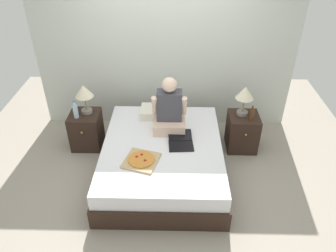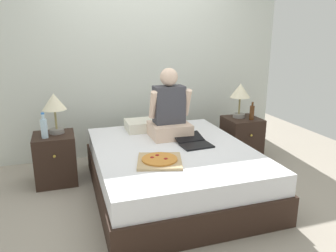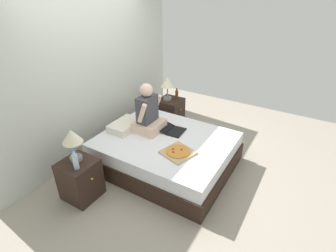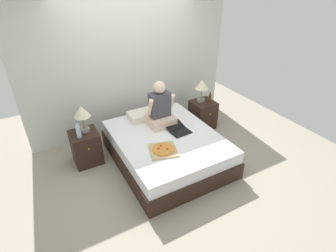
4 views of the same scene
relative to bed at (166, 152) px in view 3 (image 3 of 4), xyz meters
The scene contains 13 objects.
ground_plane 0.24m from the bed, ahead, with size 6.00×6.00×0.00m, color #9E9384.
wall_back 1.69m from the bed, 90.00° to the left, with size 4.00×0.12×2.50m, color silver.
bed is the anchor object (origin of this frame).
nightstand_left 1.33m from the bed, 152.55° to the left, with size 0.44×0.47×0.56m.
lamp_on_left_nightstand 1.47m from the bed, 149.82° to the left, with size 0.26×0.26×0.45m.
water_bottle 1.43m from the bed, 157.45° to the left, with size 0.07×0.07×0.28m.
nightstand_right 1.33m from the bed, 27.45° to the left, with size 0.44×0.47×0.56m.
lamp_on_right_nightstand 1.48m from the bed, 29.97° to the left, with size 0.26×0.26×0.45m.
beer_bottle 1.41m from the bed, 22.32° to the left, with size 0.06×0.06×0.23m.
pillow 0.79m from the bed, 96.74° to the left, with size 0.52×0.34×0.12m, color silver.
person_seated 0.66m from the bed, 77.02° to the left, with size 0.47×0.40×0.78m.
laptop 0.36m from the bed, ahead, with size 0.34×0.43×0.07m.
pizza_box 0.51m from the bed, 124.88° to the right, with size 0.49×0.49×0.05m.
Camera 3 is at (-2.89, -1.79, 2.61)m, focal length 28.00 mm.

